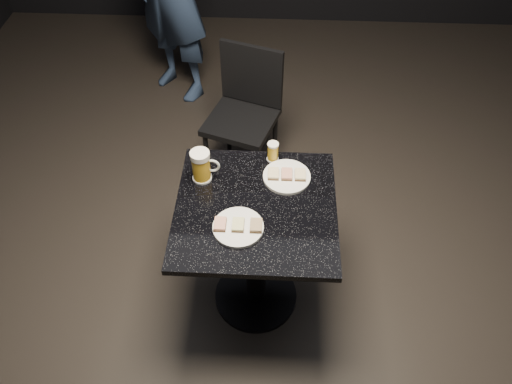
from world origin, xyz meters
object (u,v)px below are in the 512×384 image
plate_large (238,227)px  plate_small (287,177)px  chair (245,109)px  beer_tumbler (273,152)px  beer_mug (202,166)px  table (256,240)px

plate_large → plate_small: size_ratio=0.98×
plate_small → chair: chair is taller
beer_tumbler → chair: size_ratio=0.11×
beer_mug → beer_tumbler: (0.31, 0.14, -0.03)m
beer_mug → beer_tumbler: size_ratio=1.61×
plate_small → table: (-0.13, -0.18, -0.25)m
chair → table: bearing=-83.4°
table → chair: 1.00m
plate_large → beer_mug: beer_mug is taller
plate_small → table: plate_small is taller
beer_mug → chair: size_ratio=0.18×
chair → plate_large: bearing=-87.5°
beer_mug → chair: beer_mug is taller
beer_tumbler → chair: (-0.18, 0.69, -0.30)m
plate_small → table: size_ratio=0.29×
plate_large → table: bearing=61.6°
beer_tumbler → chair: bearing=104.6°
table → plate_small: bearing=53.5°
plate_large → plate_small: same height
plate_small → beer_tumbler: bearing=119.5°
beer_tumbler → plate_small: bearing=-60.5°
beer_mug → chair: bearing=80.9°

